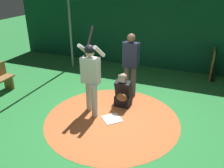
# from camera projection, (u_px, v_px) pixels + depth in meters

# --- Properties ---
(ground_plane) EXTENTS (27.41, 27.41, 0.00)m
(ground_plane) POSITION_uv_depth(u_px,v_px,m) (112.00, 119.00, 5.75)
(ground_plane) COLOR #287A38
(dirt_circle) EXTENTS (3.28, 3.28, 0.01)m
(dirt_circle) POSITION_uv_depth(u_px,v_px,m) (112.00, 119.00, 5.75)
(dirt_circle) COLOR #B76033
(dirt_circle) RESTS_ON ground
(home_plate) EXTENTS (0.59, 0.59, 0.01)m
(home_plate) POSITION_uv_depth(u_px,v_px,m) (112.00, 119.00, 5.74)
(home_plate) COLOR white
(home_plate) RESTS_ON dirt_circle
(batter) EXTENTS (0.68, 0.49, 2.13)m
(batter) POSITION_uv_depth(u_px,v_px,m) (91.00, 73.00, 5.58)
(batter) COLOR #BCBCC0
(batter) RESTS_ON ground
(catcher) EXTENTS (0.58, 0.40, 0.94)m
(catcher) POSITION_uv_depth(u_px,v_px,m) (123.00, 93.00, 6.22)
(catcher) COLOR black
(catcher) RESTS_ON ground
(umpire) EXTENTS (0.23, 0.49, 1.82)m
(umpire) POSITION_uv_depth(u_px,v_px,m) (131.00, 62.00, 6.49)
(umpire) COLOR #4C4C51
(umpire) RESTS_ON ground
(back_wall) EXTENTS (0.22, 11.41, 3.29)m
(back_wall) POSITION_uv_depth(u_px,v_px,m) (153.00, 23.00, 8.48)
(back_wall) COLOR #0F472D
(back_wall) RESTS_ON ground
(cage_frame) EXTENTS (5.86, 5.65, 2.87)m
(cage_frame) POSITION_uv_depth(u_px,v_px,m) (112.00, 37.00, 4.90)
(cage_frame) COLOR gray
(cage_frame) RESTS_ON ground
(bat_rack) EXTENTS (1.18, 0.20, 1.05)m
(bat_rack) POSITION_uv_depth(u_px,v_px,m) (213.00, 63.00, 8.02)
(bat_rack) COLOR olive
(bat_rack) RESTS_ON ground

